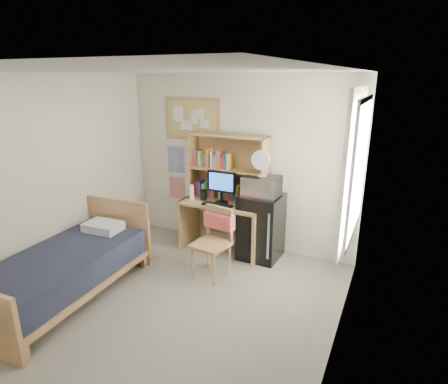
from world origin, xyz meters
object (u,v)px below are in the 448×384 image
at_px(desk, 223,226).
at_px(bed, 64,275).
at_px(desk_chair, 211,244).
at_px(desk_fan, 263,165).
at_px(mini_fridge, 261,226).
at_px(microwave, 262,186).
at_px(speaker_right, 240,200).
at_px(monitor, 222,188).
at_px(speaker_left, 204,195).
at_px(bulletin_board, 192,119).

distance_m(desk, bed, 2.29).
xyz_separation_m(desk_chair, desk_fan, (0.39, 0.81, 0.92)).
relative_size(mini_fridge, desk_fan, 2.90).
distance_m(desk, microwave, 0.92).
relative_size(speaker_right, desk_fan, 0.52).
bearing_deg(monitor, bed, -120.99).
bearing_deg(desk_fan, mini_fridge, 90.00).
xyz_separation_m(mini_fridge, bed, (-1.76, -1.99, -0.20)).
height_order(speaker_right, microwave, microwave).
bearing_deg(microwave, monitor, -171.06).
distance_m(monitor, speaker_left, 0.33).
bearing_deg(speaker_left, bulletin_board, 136.60).
xyz_separation_m(speaker_left, microwave, (0.89, 0.07, 0.23)).
relative_size(bulletin_board, desk_fan, 2.86).
xyz_separation_m(bulletin_board, desk, (0.68, -0.31, -1.53)).
distance_m(mini_fridge, speaker_right, 0.49).
distance_m(bulletin_board, mini_fridge, 1.95).
distance_m(speaker_left, speaker_right, 0.60).
relative_size(desk_chair, mini_fridge, 0.99).
xyz_separation_m(speaker_right, microwave, (0.29, 0.07, 0.23)).
relative_size(bulletin_board, desk, 0.76).
relative_size(bulletin_board, desk_chair, 1.00).
bearing_deg(bulletin_board, speaker_left, -44.06).
xyz_separation_m(monitor, desk_fan, (0.59, 0.07, 0.39)).
bearing_deg(desk_chair, desk, 112.84).
bearing_deg(speaker_left, bed, -113.95).
bearing_deg(speaker_right, mini_fridge, 18.50).
distance_m(microwave, desk_fan, 0.30).
distance_m(monitor, speaker_right, 0.33).
bearing_deg(monitor, mini_fridge, 9.33).
distance_m(mini_fridge, speaker_left, 0.97).
height_order(mini_fridge, bed, mini_fridge).
height_order(bulletin_board, desk, bulletin_board).
distance_m(monitor, microwave, 0.60).
bearing_deg(speaker_left, monitor, 0.00).
height_order(desk_chair, bed, desk_chair).
relative_size(bulletin_board, microwave, 1.95).
xyz_separation_m(bulletin_board, desk_chair, (0.88, -1.12, -1.45)).
bearing_deg(desk, speaker_left, -168.69).
height_order(speaker_left, speaker_right, speaker_right).
bearing_deg(speaker_left, speaker_right, 0.00).
relative_size(bed, speaker_right, 11.86).
height_order(desk_chair, desk_fan, desk_fan).
relative_size(bulletin_board, mini_fridge, 0.99).
xyz_separation_m(bed, speaker_right, (1.47, 1.90, 0.58)).
height_order(desk_chair, mini_fridge, mini_fridge).
xyz_separation_m(desk_chair, speaker_right, (0.10, 0.74, 0.39)).
height_order(desk, speaker_right, speaker_right).
xyz_separation_m(desk_chair, bed, (-1.37, -1.16, -0.19)).
distance_m(desk_chair, speaker_right, 0.84).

